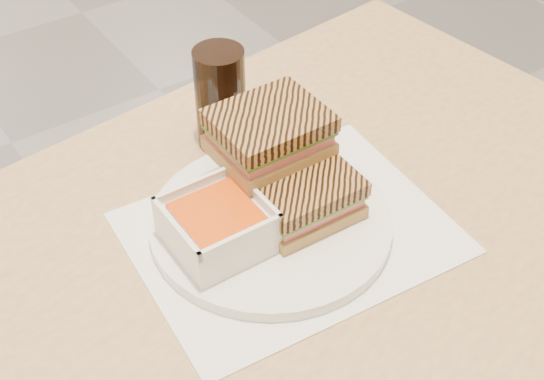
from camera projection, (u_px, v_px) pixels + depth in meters
main_table at (244, 329)px, 0.95m from camera, size 1.27×0.83×0.75m
tray_liner at (290, 233)px, 0.92m from camera, size 0.39×0.32×0.00m
plate at (271, 222)px, 0.92m from camera, size 0.30×0.30×0.02m
soup_bowl at (218, 227)px, 0.87m from camera, size 0.11×0.11×0.06m
panini_lower at (303, 196)px, 0.90m from camera, size 0.13×0.11×0.06m
panini_upper at (269, 133)px, 0.91m from camera, size 0.13×0.11×0.06m
cola_glass at (221, 99)px, 1.00m from camera, size 0.07×0.07×0.15m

